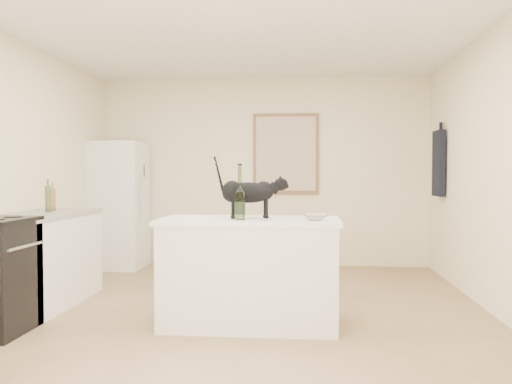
% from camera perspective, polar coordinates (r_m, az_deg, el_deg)
% --- Properties ---
extents(floor, '(5.50, 5.50, 0.00)m').
position_cam_1_polar(floor, '(4.76, -1.68, -13.54)').
color(floor, '#A07D55').
rests_on(floor, ground).
extents(ceiling, '(5.50, 5.50, 0.00)m').
position_cam_1_polar(ceiling, '(4.77, -1.71, 18.14)').
color(ceiling, white).
rests_on(ceiling, ground).
extents(wall_back, '(4.50, 0.00, 4.50)m').
position_cam_1_polar(wall_back, '(7.32, 0.91, 2.20)').
color(wall_back, '#F4E5BD').
rests_on(wall_back, ground).
extents(wall_front, '(4.50, 0.00, 4.50)m').
position_cam_1_polar(wall_front, '(1.88, -11.90, 2.74)').
color(wall_front, '#F4E5BD').
rests_on(wall_front, ground).
extents(wall_right, '(0.00, 5.50, 5.50)m').
position_cam_1_polar(wall_right, '(4.85, 25.72, 2.11)').
color(wall_right, '#F4E5BD').
rests_on(wall_right, ground).
extents(island_base, '(1.44, 0.67, 0.86)m').
position_cam_1_polar(island_base, '(4.45, -0.71, -8.93)').
color(island_base, white).
rests_on(island_base, floor).
extents(island_top, '(1.50, 0.70, 0.04)m').
position_cam_1_polar(island_top, '(4.39, -0.71, -3.15)').
color(island_top, white).
rests_on(island_top, island_base).
extents(left_cabinets, '(0.60, 1.40, 0.86)m').
position_cam_1_polar(left_cabinets, '(5.52, -21.96, -6.94)').
color(left_cabinets, white).
rests_on(left_cabinets, floor).
extents(left_countertop, '(0.62, 1.44, 0.04)m').
position_cam_1_polar(left_countertop, '(5.47, -22.03, -2.28)').
color(left_countertop, gray).
rests_on(left_countertop, left_cabinets).
extents(fridge, '(0.68, 0.68, 1.70)m').
position_cam_1_polar(fridge, '(7.35, -14.68, -1.37)').
color(fridge, white).
rests_on(fridge, floor).
extents(artwork_frame, '(0.90, 0.03, 1.10)m').
position_cam_1_polar(artwork_frame, '(7.28, 3.25, 4.17)').
color(artwork_frame, brown).
rests_on(artwork_frame, wall_back).
extents(artwork_canvas, '(0.82, 0.00, 1.02)m').
position_cam_1_polar(artwork_canvas, '(7.26, 3.25, 4.17)').
color(artwork_canvas, beige).
rests_on(artwork_canvas, wall_back).
extents(hanging_garment, '(0.08, 0.34, 0.80)m').
position_cam_1_polar(hanging_garment, '(6.80, 19.20, 2.95)').
color(hanging_garment, black).
rests_on(hanging_garment, wall_right).
extents(black_cat, '(0.57, 0.26, 0.39)m').
position_cam_1_polar(black_cat, '(4.42, -0.82, -0.36)').
color(black_cat, black).
rests_on(black_cat, island_top).
extents(wine_bottle, '(0.11, 0.11, 0.40)m').
position_cam_1_polar(wine_bottle, '(4.28, -1.76, -0.32)').
color(wine_bottle, '#335522').
rests_on(wine_bottle, island_top).
extents(glass_bowl, '(0.22, 0.22, 0.05)m').
position_cam_1_polar(glass_bowl, '(4.24, 6.48, -2.74)').
color(glass_bowl, silver).
rests_on(glass_bowl, island_top).
extents(fridge_paper, '(0.04, 0.12, 0.16)m').
position_cam_1_polar(fridge_paper, '(7.31, -11.93, 2.25)').
color(fridge_paper, beige).
rests_on(fridge_paper, fridge).
extents(counter_bottle_cluster, '(0.10, 0.24, 0.26)m').
position_cam_1_polar(counter_bottle_cluster, '(5.60, -21.43, -0.72)').
color(counter_bottle_cluster, brown).
rests_on(counter_bottle_cluster, left_countertop).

